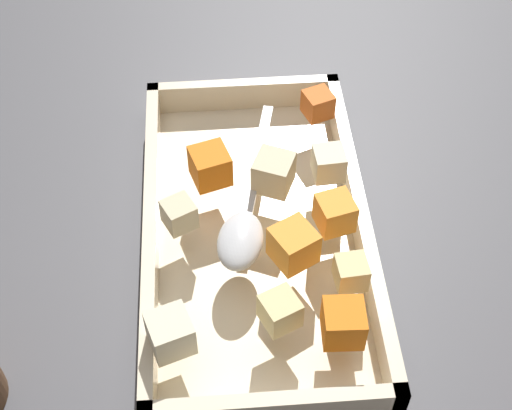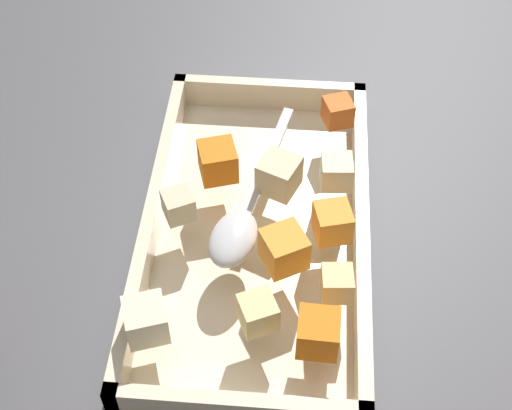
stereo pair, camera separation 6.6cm
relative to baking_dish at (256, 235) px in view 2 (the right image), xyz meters
The scene contains 14 objects.
ground_plane 0.03m from the baking_dish, 44.58° to the left, with size 4.00×4.00×0.00m, color #4C4C51.
baking_dish is the anchor object (origin of this frame).
carrot_chunk_far_right 0.15m from the baking_dish, 150.28° to the left, with size 0.03×0.03×0.03m, color orange.
carrot_chunk_rim_edge 0.08m from the baking_dish, 27.78° to the left, with size 0.03×0.03×0.03m, color orange.
carrot_chunk_near_left 0.08m from the baking_dish, 138.80° to the right, with size 0.03×0.03×0.03m, color orange.
carrot_chunk_corner_ne 0.09m from the baking_dish, 76.67° to the left, with size 0.03×0.03×0.03m, color orange.
carrot_chunk_mid_right 0.15m from the baking_dish, 24.02° to the left, with size 0.03×0.03×0.03m, color orange.
potato_chunk_near_spoon 0.10m from the baking_dish, 120.73° to the left, with size 0.03×0.03×0.03m, color beige.
potato_chunk_far_left 0.12m from the baking_dish, 41.70° to the left, with size 0.03×0.03×0.03m, color #E0CC89.
potato_chunk_mid_left 0.06m from the baking_dish, 143.84° to the left, with size 0.03×0.03×0.03m, color beige.
potato_chunk_near_right 0.13m from the baking_dish, ahead, with size 0.03×0.03×0.03m, color #E0CC89.
potato_chunk_under_handle 0.16m from the baking_dish, 30.32° to the right, with size 0.03×0.03×0.03m, color beige.
potato_chunk_corner_sw 0.08m from the baking_dish, 83.22° to the right, with size 0.03×0.03×0.03m, color beige.
serving_spoon 0.05m from the baking_dish, 27.50° to the right, with size 0.21×0.07×0.02m.
Camera 2 is at (0.41, 0.01, 0.56)m, focal length 51.42 mm.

